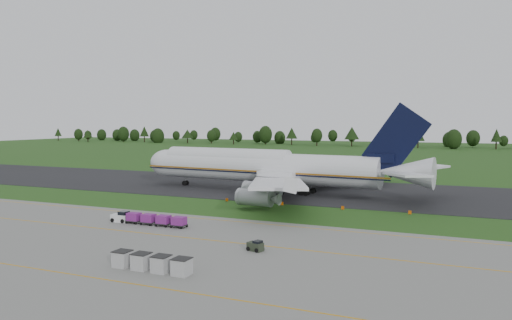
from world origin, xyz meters
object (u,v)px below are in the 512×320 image
at_px(uld_row, 151,262).
at_px(utility_cart, 255,247).
at_px(aircraft, 267,167).
at_px(edge_markers, 312,206).
at_px(baggage_train, 147,219).

bearing_deg(uld_row, utility_cart, 59.63).
height_order(utility_cart, uld_row, uld_row).
height_order(aircraft, edge_markers, aircraft).
bearing_deg(aircraft, baggage_train, -94.73).
distance_m(aircraft, uld_row, 59.25).
xyz_separation_m(aircraft, baggage_train, (-3.26, -39.32, -4.47)).
relative_size(aircraft, edge_markers, 1.97).
distance_m(uld_row, edge_markers, 42.94).
xyz_separation_m(aircraft, edge_markers, (14.69, -15.37, -5.09)).
height_order(uld_row, edge_markers, uld_row).
relative_size(aircraft, utility_cart, 32.82).
bearing_deg(uld_row, baggage_train, 126.53).
distance_m(baggage_train, edge_markers, 29.93).
xyz_separation_m(baggage_train, utility_cart, (20.57, -7.46, -0.34)).
bearing_deg(aircraft, uld_row, -79.60).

